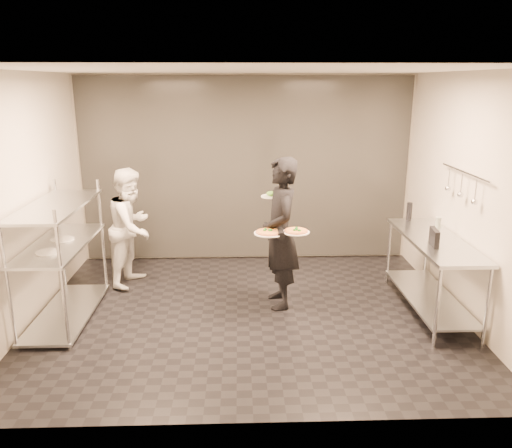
{
  "coord_description": "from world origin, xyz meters",
  "views": [
    {
      "loc": [
        -0.1,
        -5.46,
        2.68
      ],
      "look_at": [
        0.09,
        0.06,
        1.1
      ],
      "focal_mm": 35.0,
      "sensor_mm": 36.0,
      "label": 1
    }
  ],
  "objects_px": {
    "pizza_plate_far": "(296,231)",
    "bottle_clear": "(438,226)",
    "salad_plate": "(271,195)",
    "bottle_dark": "(409,211)",
    "chef": "(132,227)",
    "pos_monitor": "(434,237)",
    "bottle_green": "(410,212)",
    "prep_counter": "(433,262)",
    "waiter": "(280,234)",
    "pizza_plate_near": "(269,232)",
    "pass_rack": "(61,255)"
  },
  "relations": [
    {
      "from": "pizza_plate_far",
      "to": "bottle_clear",
      "type": "distance_m",
      "value": 1.72
    },
    {
      "from": "salad_plate",
      "to": "bottle_dark",
      "type": "bearing_deg",
      "value": 8.51
    },
    {
      "from": "chef",
      "to": "pos_monitor",
      "type": "distance_m",
      "value": 3.84
    },
    {
      "from": "bottle_dark",
      "to": "pizza_plate_far",
      "type": "bearing_deg",
      "value": -152.94
    },
    {
      "from": "bottle_dark",
      "to": "pos_monitor",
      "type": "bearing_deg",
      "value": -93.83
    },
    {
      "from": "salad_plate",
      "to": "bottle_clear",
      "type": "bearing_deg",
      "value": -10.47
    },
    {
      "from": "pos_monitor",
      "to": "bottle_green",
      "type": "xyz_separation_m",
      "value": [
        0.08,
        1.06,
        0.01
      ]
    },
    {
      "from": "prep_counter",
      "to": "salad_plate",
      "type": "xyz_separation_m",
      "value": [
        -1.89,
        0.52,
        0.72
      ]
    },
    {
      "from": "waiter",
      "to": "bottle_dark",
      "type": "height_order",
      "value": "waiter"
    },
    {
      "from": "prep_counter",
      "to": "pizza_plate_far",
      "type": "bearing_deg",
      "value": -179.72
    },
    {
      "from": "waiter",
      "to": "pizza_plate_near",
      "type": "bearing_deg",
      "value": -39.55
    },
    {
      "from": "chef",
      "to": "pizza_plate_far",
      "type": "distance_m",
      "value": 2.35
    },
    {
      "from": "prep_counter",
      "to": "pos_monitor",
      "type": "height_order",
      "value": "pos_monitor"
    },
    {
      "from": "pass_rack",
      "to": "pizza_plate_far",
      "type": "xyz_separation_m",
      "value": [
        2.7,
        -0.01,
        0.26
      ]
    },
    {
      "from": "salad_plate",
      "to": "bottle_green",
      "type": "bearing_deg",
      "value": 8.49
    },
    {
      "from": "pass_rack",
      "to": "pizza_plate_far",
      "type": "bearing_deg",
      "value": -0.11
    },
    {
      "from": "chef",
      "to": "bottle_dark",
      "type": "height_order",
      "value": "chef"
    },
    {
      "from": "waiter",
      "to": "salad_plate",
      "type": "relative_size",
      "value": 7.47
    },
    {
      "from": "chef",
      "to": "bottle_clear",
      "type": "xyz_separation_m",
      "value": [
        3.81,
        -0.86,
        0.23
      ]
    },
    {
      "from": "salad_plate",
      "to": "pos_monitor",
      "type": "height_order",
      "value": "salad_plate"
    },
    {
      "from": "waiter",
      "to": "bottle_green",
      "type": "xyz_separation_m",
      "value": [
        1.74,
        0.55,
        0.11
      ]
    },
    {
      "from": "salad_plate",
      "to": "bottle_green",
      "type": "height_order",
      "value": "salad_plate"
    },
    {
      "from": "pass_rack",
      "to": "pizza_plate_near",
      "type": "height_order",
      "value": "pass_rack"
    },
    {
      "from": "pass_rack",
      "to": "prep_counter",
      "type": "height_order",
      "value": "pass_rack"
    },
    {
      "from": "pass_rack",
      "to": "pos_monitor",
      "type": "xyz_separation_m",
      "value": [
        4.21,
        -0.26,
        0.25
      ]
    },
    {
      "from": "prep_counter",
      "to": "chef",
      "type": "distance_m",
      "value": 3.87
    },
    {
      "from": "waiter",
      "to": "pizza_plate_far",
      "type": "xyz_separation_m",
      "value": [
        0.16,
        -0.26,
        0.11
      ]
    },
    {
      "from": "pos_monitor",
      "to": "bottle_dark",
      "type": "bearing_deg",
      "value": 93.64
    },
    {
      "from": "prep_counter",
      "to": "pass_rack",
      "type": "bearing_deg",
      "value": -179.97
    },
    {
      "from": "waiter",
      "to": "pizza_plate_far",
      "type": "relative_size",
      "value": 5.97
    },
    {
      "from": "waiter",
      "to": "prep_counter",
      "type": "bearing_deg",
      "value": 74.7
    },
    {
      "from": "bottle_clear",
      "to": "chef",
      "type": "bearing_deg",
      "value": 167.23
    },
    {
      "from": "prep_counter",
      "to": "bottle_dark",
      "type": "xyz_separation_m",
      "value": [
        -0.05,
        0.8,
        0.41
      ]
    },
    {
      "from": "bottle_clear",
      "to": "prep_counter",
      "type": "bearing_deg",
      "value": -117.3
    },
    {
      "from": "waiter",
      "to": "pizza_plate_far",
      "type": "bearing_deg",
      "value": 23.78
    },
    {
      "from": "pizza_plate_far",
      "to": "pos_monitor",
      "type": "relative_size",
      "value": 1.16
    },
    {
      "from": "salad_plate",
      "to": "bottle_dark",
      "type": "xyz_separation_m",
      "value": [
        1.84,
        0.28,
        -0.3
      ]
    },
    {
      "from": "waiter",
      "to": "pizza_plate_near",
      "type": "distance_m",
      "value": 0.3
    },
    {
      "from": "pos_monitor",
      "to": "salad_plate",
      "type": "bearing_deg",
      "value": 163.61
    },
    {
      "from": "chef",
      "to": "pizza_plate_far",
      "type": "bearing_deg",
      "value": -100.02
    },
    {
      "from": "pizza_plate_far",
      "to": "pos_monitor",
      "type": "distance_m",
      "value": 1.53
    },
    {
      "from": "waiter",
      "to": "chef",
      "type": "bearing_deg",
      "value": -118.8
    },
    {
      "from": "prep_counter",
      "to": "pizza_plate_far",
      "type": "height_order",
      "value": "pizza_plate_far"
    },
    {
      "from": "prep_counter",
      "to": "bottle_green",
      "type": "distance_m",
      "value": 0.9
    },
    {
      "from": "waiter",
      "to": "chef",
      "type": "distance_m",
      "value": 2.09
    },
    {
      "from": "chef",
      "to": "pos_monitor",
      "type": "xyz_separation_m",
      "value": [
        3.61,
        -1.28,
        0.22
      ]
    },
    {
      "from": "bottle_green",
      "to": "salad_plate",
      "type": "bearing_deg",
      "value": -171.51
    },
    {
      "from": "salad_plate",
      "to": "chef",
      "type": "bearing_deg",
      "value": 164.82
    },
    {
      "from": "waiter",
      "to": "bottle_clear",
      "type": "distance_m",
      "value": 1.88
    },
    {
      "from": "pos_monitor",
      "to": "bottle_clear",
      "type": "bearing_deg",
      "value": 71.6
    }
  ]
}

